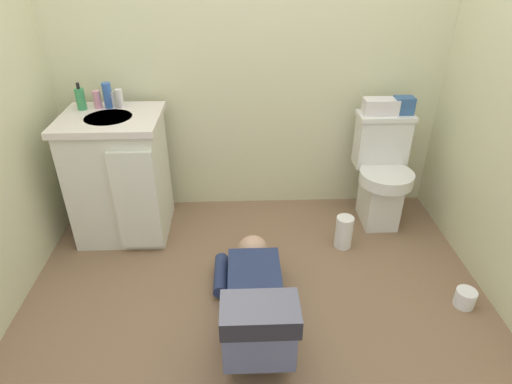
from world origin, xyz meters
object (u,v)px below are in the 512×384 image
Objects in this scene: soap_dispenser at (81,99)px; bottle_pink at (97,100)px; person_plumber at (255,302)px; bottle_white at (119,99)px; faucet at (113,100)px; bottle_blue at (108,95)px; toilet_paper_roll at (465,298)px; tissue_box at (381,106)px; vanity_cabinet at (120,176)px; paper_towel_roll at (344,232)px; toilet at (382,172)px; toiletry_bag at (404,105)px.

bottle_pink is (0.09, 0.02, -0.01)m from soap_dispenser.
person_plumber is 9.04× the size of bottle_white.
bottle_blue is (-0.03, 0.01, 0.03)m from faucet.
toilet_paper_roll is (2.01, -0.95, -0.85)m from bottle_blue.
bottle_blue reaches higher than faucet.
bottle_pink is 0.07m from bottle_blue.
tissue_box is at bearing 51.63° from person_plumber.
paper_towel_roll is at bearing -9.70° from vanity_cabinet.
person_plumber is at bearing -45.16° from soap_dispenser.
bottle_blue is at bearing 10.59° from soap_dispenser.
bottle_pink is (-1.83, 0.07, 0.51)m from toilet.
bottle_pink is 0.14m from bottle_white.
tissue_box is at bearing 0.51° from bottle_pink.
faucet reaches higher than tissue_box.
tissue_box reaches higher than toilet_paper_roll.
tissue_box is at bearing 0.67° from faucet.
soap_dispenser is at bearing -178.79° from tissue_box.
toilet is at bearing -2.34° from faucet.
bottle_white reaches higher than paper_towel_roll.
soap_dispenser is at bearing -178.88° from toiletry_bag.
toilet reaches higher than person_plumber.
tissue_box is 0.15m from toiletry_bag.
bottle_blue is (-1.76, 0.08, 0.53)m from toilet.
bottle_blue is 0.71× the size of paper_towel_roll.
toiletry_bag is at bearing 47.03° from person_plumber.
toilet is 7.50× the size of faucet.
toiletry_bag reaches higher than tissue_box.
bottle_white is at bearing 154.18° from toilet_paper_roll.
vanity_cabinet is 8.20× the size of faucet.
soap_dispenser is 1.84m from paper_towel_roll.
person_plumber is 1.60m from toiletry_bag.
toilet_paper_roll is (0.25, -0.87, -0.32)m from toilet.
bottle_blue reaches higher than vanity_cabinet.
bottle_white is 0.54× the size of paper_towel_roll.
faucet is at bearing -179.38° from toiletry_bag.
faucet is 0.10m from bottle_pink.
faucet is 0.04m from bottle_white.
soap_dispenser reaches higher than paper_towel_roll.
tissue_box is 1.33× the size of soap_dispenser.
toilet_paper_roll is (1.15, 0.11, -0.13)m from person_plumber.
bottle_pink reaches higher than toilet_paper_roll.
toilet_paper_roll is (2.08, -0.94, -0.82)m from bottle_pink.
person_plumber is 1.50m from tissue_box.
bottle_white reaches higher than toiletry_bag.
soap_dispenser is at bearing 178.49° from toilet.
toiletry_bag is 0.57× the size of paper_towel_roll.
toiletry_bag is at bearing 0.62° from faucet.
paper_towel_roll is (1.43, -0.24, -0.31)m from vanity_cabinet.
toilet is at bearing -2.40° from bottle_white.
tissue_box is 0.84m from paper_towel_roll.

